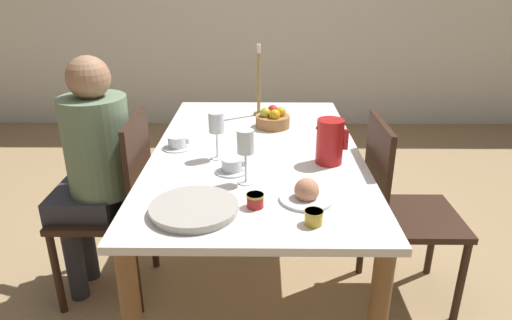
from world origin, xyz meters
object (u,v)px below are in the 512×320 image
Objects in this scene: chair_opposite at (400,209)px; serving_tray at (194,209)px; teacup_near_person at (232,166)px; wine_glass_juice at (245,145)px; jam_jar_amber at (314,217)px; jam_jar_red at (256,200)px; fruit_bowl at (273,119)px; teacup_across at (177,143)px; person_seated at (93,160)px; red_pitcher at (330,141)px; chair_person_side at (117,203)px; bread_plate at (307,193)px; candlestick_tall at (259,87)px; wine_glass_water at (216,125)px.

chair_opposite reaches higher than serving_tray.
teacup_near_person is (-0.77, -0.12, 0.27)m from chair_opposite.
jam_jar_amber is at bearing -53.59° from wine_glass_juice.
jam_jar_red is 0.35× the size of fruit_bowl.
teacup_across is 0.65m from serving_tray.
person_seated is at bearing 135.58° from serving_tray.
red_pitcher is 1.08× the size of fruit_bowl.
chair_opposite is 0.83m from teacup_near_person.
teacup_near_person is (0.57, -0.17, 0.27)m from chair_person_side.
red_pitcher is 0.53m from jam_jar_red.
red_pitcher is at bearing 76.94° from jam_jar_amber.
jam_jar_amber is 0.35× the size of fruit_bowl.
wine_glass_juice reaches higher than bread_plate.
bread_plate is at bearing -32.99° from wine_glass_juice.
candlestick_tall is (-0.08, 0.23, 0.12)m from fruit_bowl.
fruit_bowl reaches higher than jam_jar_amber.
jam_jar_amber is (-0.48, -0.56, 0.27)m from chair_opposite.
candlestick_tall reaches higher than chair_person_side.
chair_person_side is 1.09m from jam_jar_amber.
person_seated is (-1.43, 0.06, 0.22)m from chair_opposite.
teacup_near_person is at bearing 138.25° from bread_plate.
candlestick_tall is at bearing -136.42° from chair_opposite.
red_pitcher is 0.79m from candlestick_tall.
chair_person_side is 1.00m from bread_plate.
person_seated reaches higher than jam_jar_amber.
wine_glass_water reaches higher than jam_jar_red.
candlestick_tall reaches higher than teacup_near_person.
teacup_near_person is at bearing -80.94° from chair_opposite.
person_seated reaches higher than jam_jar_red.
red_pitcher is at bearing -64.59° from fruit_bowl.
teacup_near_person is 0.37m from serving_tray.
teacup_across reaches higher than jam_jar_red.
chair_person_side reaches higher than serving_tray.
chair_person_side reaches higher than teacup_near_person.
teacup_near_person is 0.33m from jam_jar_red.
jam_jar_red is (0.22, 0.04, 0.01)m from serving_tray.
bread_plate is 1.09× the size of fruit_bowl.
teacup_across is (0.38, 0.09, 0.05)m from person_seated.
candlestick_tall reaches higher than wine_glass_water.
chair_opposite is 0.49m from red_pitcher.
person_seated is at bearing 177.00° from wine_glass_water.
chair_person_side is 2.24× the size of candlestick_tall.
bread_plate is 0.19m from jam_jar_red.
wine_glass_water reaches higher than jam_jar_amber.
chair_person_side is 1.34m from chair_opposite.
jam_jar_red is at bearing 11.11° from serving_tray.
teacup_near_person is at bearing -44.63° from teacup_across.
jam_jar_red is 0.16× the size of candlestick_tall.
jam_jar_amber is at bearing -83.81° from fruit_bowl.
chair_opposite is at bearing 9.06° from teacup_near_person.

